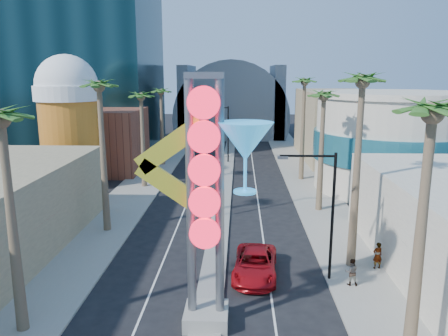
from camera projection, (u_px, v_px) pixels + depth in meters
sidewalk_west at (149, 176)px, 53.82m from camera, size 5.00×100.00×0.15m
sidewalk_east at (304, 177)px, 53.15m from camera, size 5.00×100.00×0.15m
median at (227, 171)px, 56.41m from camera, size 1.60×84.00×0.15m
brick_filler_west at (103, 141)px, 56.15m from camera, size 10.00×10.00×8.00m
filler_east at (337, 125)px, 64.56m from camera, size 10.00×20.00×10.00m
beer_mug at (69, 117)px, 47.55m from camera, size 7.00×7.00×14.50m
turquoise_building at (392, 142)px, 46.86m from camera, size 16.60×16.60×10.60m
canopy at (232, 114)px, 88.71m from camera, size 22.00×16.00×22.00m
neon_sign at (222, 185)px, 20.63m from camera, size 6.53×2.60×12.55m
streetlight_0 at (227, 163)px, 37.79m from camera, size 3.79×0.25×8.00m
streetlight_1 at (224, 129)px, 61.27m from camera, size 3.79×0.25×8.00m
streetlight_2 at (325, 205)px, 25.87m from camera, size 3.45×0.25×8.00m
palm_0 at (2, 132)px, 19.48m from camera, size 2.40×2.40×11.70m
palm_1 at (99, 96)px, 32.96m from camera, size 2.40×2.40×12.70m
palm_2 at (141, 102)px, 46.92m from camera, size 2.40×2.40×11.20m
palm_3 at (161, 96)px, 58.64m from camera, size 2.40×2.40×11.20m
palm_4 at (431, 129)px, 16.80m from camera, size 2.40×2.40×12.20m
palm_5 at (362, 94)px, 26.37m from camera, size 2.40×2.40×13.20m
palm_6 at (324, 103)px, 38.37m from camera, size 2.40×2.40×11.70m
palm_7 at (304, 88)px, 49.90m from camera, size 2.40×2.40×12.70m
red_pickup at (255, 264)px, 27.31m from camera, size 3.08×5.90×1.59m
pedestrian_a at (378, 255)px, 28.03m from camera, size 0.73×0.56×1.77m
pedestrian_b at (351, 272)px, 25.86m from camera, size 0.84×0.68×1.64m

